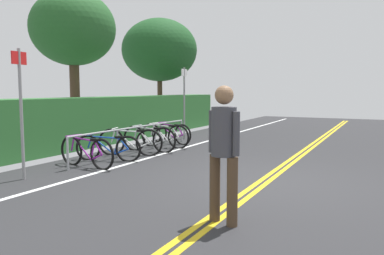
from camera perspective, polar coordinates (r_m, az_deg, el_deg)
The scene contains 17 objects.
ground_plane at distance 7.42m, azimuth 10.56°, elevation -8.10°, with size 35.52×10.27×0.05m, color #2B2B2D.
centre_line_yellow_inner at distance 7.40m, azimuth 11.16°, elevation -7.95°, with size 31.97×0.10×0.00m, color gold.
centre_line_yellow_outer at distance 7.44m, azimuth 9.96°, elevation -7.85°, with size 31.97×0.10×0.00m, color gold.
bike_lane_stripe_white at distance 8.92m, azimuth -10.57°, elevation -5.61°, with size 31.97×0.12×0.00m, color white.
bike_rack at distance 10.57m, azimuth -8.18°, elevation -0.74°, with size 5.16×0.05×0.74m.
bicycle_0 at distance 8.91m, azimuth -15.39°, elevation -3.52°, with size 0.46×1.69×0.73m.
bicycle_1 at distance 9.59m, azimuth -12.33°, elevation -2.96°, with size 0.59×1.66×0.68m.
bicycle_2 at distance 10.27m, azimuth -9.14°, elevation -2.14°, with size 0.67×1.68×0.75m.
bicycle_3 at distance 10.83m, azimuth -6.38°, elevation -1.69°, with size 0.46×1.71×0.76m.
bicycle_4 at distance 11.57m, azimuth -4.09°, elevation -1.21°, with size 0.46×1.71×0.75m.
bicycle_5 at distance 12.42m, azimuth -3.17°, elevation -0.86°, with size 0.51×1.67×0.70m.
pedestrian at distance 4.90m, azimuth 4.72°, elevation -2.51°, with size 0.32×0.47×1.78m.
sign_post_near at distance 7.99m, azimuth -24.03°, elevation 3.44°, with size 0.36×0.08×2.50m.
sign_post_far at distance 13.45m, azimuth -1.16°, elevation 4.61°, with size 0.36×0.06×2.50m.
hedge_backdrop at distance 13.05m, azimuth -12.23°, elevation 1.19°, with size 14.11×1.06×1.49m, color #2D6B30.
tree_mid at distance 13.77m, azimuth -17.21°, elevation 13.73°, with size 2.81×2.81×5.00m.
tree_far_right at distance 17.84m, azimuth -4.84°, elevation 11.34°, with size 3.40×3.40×4.93m.
Camera 1 is at (-6.93, -2.01, 1.72)m, focal length 36.00 mm.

